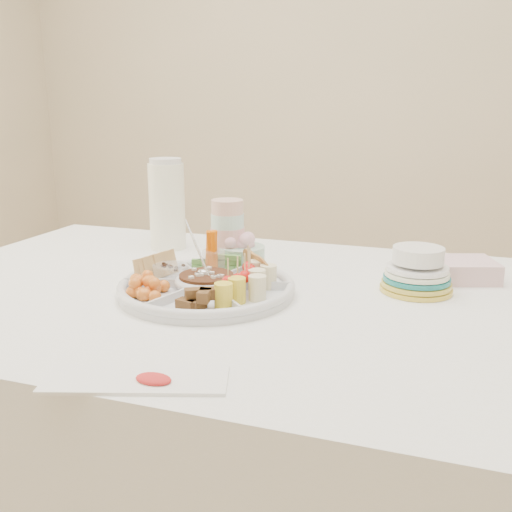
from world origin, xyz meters
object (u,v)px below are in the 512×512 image
(thermos, at_px, (167,203))
(plate_stack, at_px, (417,269))
(party_tray, at_px, (207,285))
(dining_table, at_px, (223,438))

(thermos, bearing_deg, plate_stack, -14.52)
(party_tray, height_order, plate_stack, plate_stack)
(plate_stack, bearing_deg, party_tray, -158.59)
(dining_table, height_order, thermos, thermos)
(dining_table, xyz_separation_m, party_tray, (-0.02, -0.04, 0.40))
(dining_table, distance_m, party_tray, 0.40)
(dining_table, bearing_deg, party_tray, -111.03)
(party_tray, bearing_deg, dining_table, 68.97)
(thermos, relative_size, plate_stack, 1.66)
(thermos, bearing_deg, dining_table, -47.08)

